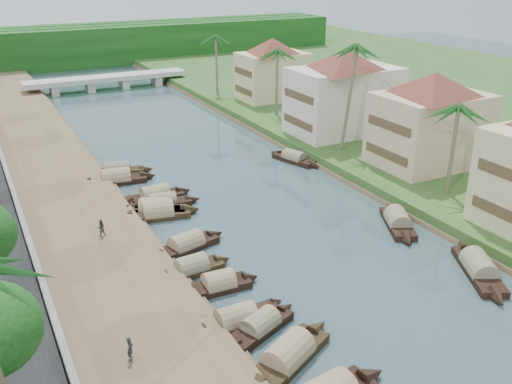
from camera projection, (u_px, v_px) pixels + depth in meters
name	position (u px, v px, depth m)	size (l,w,h in m)	color
ground	(350.00, 278.00, 41.46)	(220.00, 220.00, 0.00)	#364A51
left_bank	(71.00, 214.00, 50.92)	(10.00, 180.00, 0.80)	brown
right_bank	(382.00, 154.00, 65.72)	(16.00, 180.00, 1.20)	#2A5020
retaining_wall	(19.00, 213.00, 48.78)	(0.40, 180.00, 1.10)	slate
treeline	(74.00, 46.00, 122.01)	(120.00, 14.00, 8.00)	#0F360E
bridge	(107.00, 80.00, 99.90)	(28.00, 4.00, 2.40)	#ADACA1
building_mid	(431.00, 118.00, 59.11)	(14.11, 14.11, 9.70)	#CEAE92
building_far	(344.00, 91.00, 70.08)	(15.59, 15.59, 10.20)	beige
building_distant	(273.00, 68.00, 87.11)	(12.62, 12.62, 9.20)	#D1B88C
sampan_2	(288.00, 357.00, 32.66)	(8.68, 5.57, 2.31)	black
sampan_3	(260.00, 327.00, 35.33)	(6.92, 4.01, 1.91)	black
sampan_4	(236.00, 321.00, 35.89)	(7.20, 1.81, 2.07)	black
sampan_5	(219.00, 285.00, 39.86)	(6.31, 1.92, 2.03)	black
sampan_6	(192.00, 269.00, 41.93)	(6.76, 2.09, 2.02)	black
sampan_7	(186.00, 245.00, 45.31)	(7.77, 3.48, 2.05)	black
sampan_8	(158.00, 213.00, 50.97)	(7.99, 3.26, 2.39)	black
sampan_9	(162.00, 203.00, 53.11)	(7.48, 2.42, 1.91)	black
sampan_10	(155.00, 210.00, 51.72)	(7.77, 4.97, 2.17)	black
sampan_11	(155.00, 196.00, 54.54)	(7.68, 2.16, 2.19)	black
sampan_12	(117.00, 170.00, 61.26)	(7.85, 3.73, 1.90)	black
sampan_13	(116.00, 179.00, 58.73)	(8.59, 2.81, 2.30)	black
sampan_14	(479.00, 269.00, 41.82)	(5.92, 9.17, 2.28)	black
sampan_15	(398.00, 222.00, 49.26)	(5.22, 8.20, 2.23)	black
sampan_16	(294.00, 159.00, 64.83)	(3.70, 7.69, 1.91)	black
canoe_1	(253.00, 311.00, 37.46)	(4.77, 1.25, 0.76)	black
canoe_2	(141.00, 196.00, 55.40)	(4.87, 0.96, 0.70)	black
palm_1	(458.00, 108.00, 50.37)	(3.20, 3.20, 9.78)	brown
palm_2	(349.00, 49.00, 61.17)	(3.20, 3.20, 13.09)	brown
palm_3	(277.00, 52.00, 77.03)	(3.20, 3.20, 10.31)	brown
palm_7	(216.00, 38.00, 89.29)	(3.20, 3.20, 10.49)	brown
tree_6	(376.00, 85.00, 72.28)	(4.63, 4.63, 7.47)	#4E3E2C
person_near	(130.00, 348.00, 31.65)	(0.53, 0.35, 1.44)	#282A30
person_far	(101.00, 228.00, 45.73)	(0.69, 0.54, 1.43)	#3A3728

